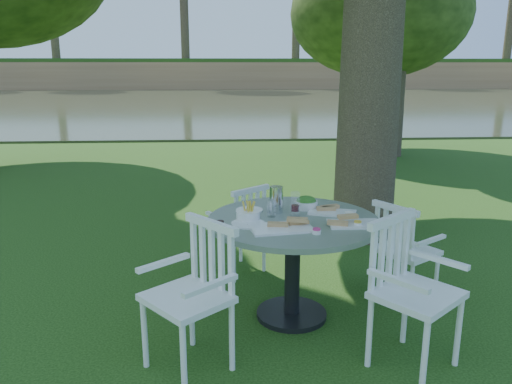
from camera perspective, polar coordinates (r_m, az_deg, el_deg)
ground at (r=4.58m, az=0.17°, el=-10.98°), size 140.00×140.00×0.00m
table at (r=3.88m, az=4.24°, el=-5.46°), size 1.31×1.31×0.82m
chair_ne at (r=4.30m, az=16.17°, el=-5.92°), size 0.59×0.59×0.87m
chair_nw at (r=4.71m, az=-1.47°, el=-3.59°), size 0.60×0.60×0.87m
chair_sw at (r=3.32m, az=-6.60°, el=-10.37°), size 0.67×0.68×0.98m
chair_se at (r=3.47m, az=16.57°, el=-9.60°), size 0.69×0.68×1.00m
tableware at (r=3.84m, az=3.65°, el=-2.33°), size 1.22×0.78×0.21m
river at (r=27.21m, az=-3.19°, el=10.13°), size 100.00×28.00×0.12m
far_bank at (r=45.57m, az=-3.23°, el=20.91°), size 100.00×18.00×15.20m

